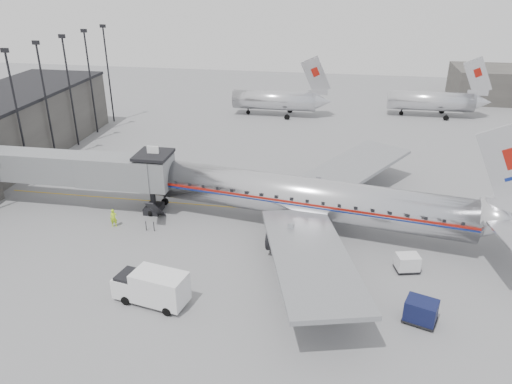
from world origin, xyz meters
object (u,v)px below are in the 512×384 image
(airliner, at_px, (309,198))
(ramp_worker, at_px, (114,218))
(baggage_cart_white, at_px, (407,263))
(service_van, at_px, (151,286))
(baggage_cart_navy, at_px, (421,311))

(airliner, xyz_separation_m, ramp_worker, (-18.79, -3.03, -2.26))
(baggage_cart_white, bearing_deg, service_van, -172.57)
(ramp_worker, bearing_deg, service_van, -72.46)
(service_van, height_order, ramp_worker, service_van)
(service_van, bearing_deg, airliner, 63.74)
(baggage_cart_navy, height_order, ramp_worker, ramp_worker)
(service_van, height_order, baggage_cart_navy, service_van)
(baggage_cart_navy, bearing_deg, baggage_cart_white, 111.43)
(airliner, distance_m, baggage_cart_navy, 15.90)
(airliner, height_order, baggage_cart_white, airliner)
(baggage_cart_white, bearing_deg, baggage_cart_navy, -101.92)
(ramp_worker, bearing_deg, baggage_cart_white, -25.45)
(baggage_cart_white, xyz_separation_m, ramp_worker, (-27.60, 3.17, 0.12))
(airliner, bearing_deg, baggage_cart_white, -26.06)
(service_van, bearing_deg, baggage_cart_navy, 14.44)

